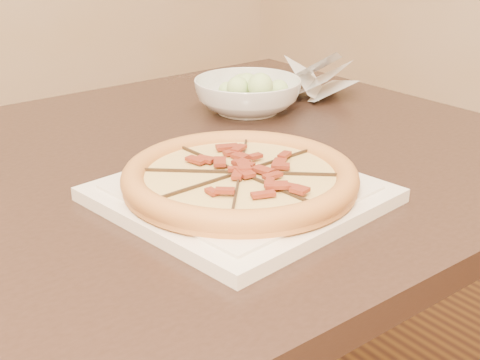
{
  "coord_description": "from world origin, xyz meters",
  "views": [
    {
      "loc": [
        -0.21,
        -0.8,
        1.11
      ],
      "look_at": [
        0.27,
        -0.15,
        0.78
      ],
      "focal_mm": 50.0,
      "sensor_mm": 36.0,
      "label": 1
    }
  ],
  "objects_px": {
    "plate": "(240,194)",
    "dining_table": "(106,241)",
    "pizza": "(240,177)",
    "salad_bowl": "(248,96)"
  },
  "relations": [
    {
      "from": "pizza",
      "to": "salad_bowl",
      "type": "relative_size",
      "value": 1.55
    },
    {
      "from": "dining_table",
      "to": "pizza",
      "type": "bearing_deg",
      "value": -56.84
    },
    {
      "from": "dining_table",
      "to": "salad_bowl",
      "type": "distance_m",
      "value": 0.42
    },
    {
      "from": "pizza",
      "to": "dining_table",
      "type": "bearing_deg",
      "value": 123.16
    },
    {
      "from": "plate",
      "to": "salad_bowl",
      "type": "distance_m",
      "value": 0.41
    },
    {
      "from": "plate",
      "to": "dining_table",
      "type": "bearing_deg",
      "value": 123.16
    },
    {
      "from": "dining_table",
      "to": "salad_bowl",
      "type": "bearing_deg",
      "value": 20.99
    },
    {
      "from": "pizza",
      "to": "plate",
      "type": "bearing_deg",
      "value": -35.68
    },
    {
      "from": "dining_table",
      "to": "salad_bowl",
      "type": "xyz_separation_m",
      "value": [
        0.37,
        0.14,
        0.13
      ]
    },
    {
      "from": "plate",
      "to": "pizza",
      "type": "relative_size",
      "value": 1.15
    }
  ]
}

